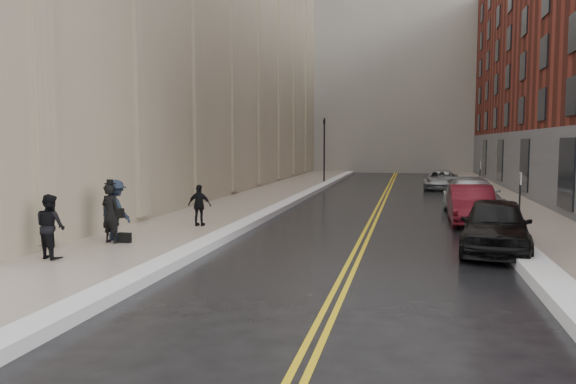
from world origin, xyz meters
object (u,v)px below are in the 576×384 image
at_px(car_silver_far, 441,180).
at_px(pedestrian_a, 50,226).
at_px(car_maroon, 471,205).
at_px(pedestrian_b, 115,210).
at_px(pedestrian_c, 200,205).
at_px(pedestrian_main, 111,213).
at_px(car_black, 495,226).
at_px(car_silver_near, 472,196).

bearing_deg(car_silver_far, pedestrian_a, -106.40).
bearing_deg(car_maroon, pedestrian_b, -146.60).
xyz_separation_m(car_maroon, pedestrian_c, (-10.20, -3.88, 0.15)).
bearing_deg(pedestrian_c, car_silver_far, -113.51).
bearing_deg(pedestrian_main, car_silver_far, -101.00).
height_order(pedestrian_main, pedestrian_b, pedestrian_b).
bearing_deg(car_black, pedestrian_b, -166.26).
height_order(car_silver_near, pedestrian_b, pedestrian_b).
xyz_separation_m(pedestrian_main, pedestrian_b, (-0.08, 0.43, 0.05)).
bearing_deg(car_maroon, car_silver_near, 84.65).
bearing_deg(car_silver_far, car_black, -82.51).
bearing_deg(car_black, car_maroon, 98.28).
height_order(car_maroon, pedestrian_c, pedestrian_c).
xyz_separation_m(pedestrian_a, pedestrian_b, (0.29, 2.93, 0.10)).
bearing_deg(pedestrian_a, pedestrian_b, -71.34).
height_order(car_silver_near, pedestrian_main, pedestrian_main).
distance_m(pedestrian_main, pedestrian_a, 2.53).
bearing_deg(car_silver_far, car_maroon, -82.45).
xyz_separation_m(car_black, car_silver_near, (0.28, 9.37, -0.01)).
distance_m(car_black, pedestrian_c, 10.53).
xyz_separation_m(pedestrian_main, pedestrian_a, (-0.37, -2.50, -0.05)).
xyz_separation_m(car_maroon, pedestrian_main, (-11.60, -7.86, 0.30)).
height_order(pedestrian_main, pedestrian_a, pedestrian_main).
relative_size(car_black, car_silver_far, 1.02).
bearing_deg(car_silver_near, pedestrian_a, -135.05).
xyz_separation_m(car_black, car_silver_far, (-0.35, 23.32, -0.16)).
bearing_deg(car_maroon, pedestrian_main, -144.94).
bearing_deg(car_silver_near, car_maroon, -99.08).
relative_size(car_silver_far, pedestrian_b, 2.41).
distance_m(car_maroon, pedestrian_b, 13.85).
bearing_deg(car_black, car_silver_far, 98.46).
bearing_deg(car_silver_far, pedestrian_main, -107.73).
xyz_separation_m(car_maroon, pedestrian_b, (-11.68, -7.44, 0.35)).
height_order(car_silver_near, pedestrian_a, pedestrian_a).
height_order(car_maroon, pedestrian_a, pedestrian_a).
distance_m(car_maroon, car_silver_far, 17.15).
bearing_deg(pedestrian_main, pedestrian_a, 94.97).
bearing_deg(pedestrian_a, car_silver_far, -88.79).
bearing_deg(pedestrian_b, car_silver_near, -115.13).
bearing_deg(car_silver_near, pedestrian_b, -141.33).
distance_m(car_black, pedestrian_b, 11.83).
xyz_separation_m(car_silver_far, pedestrian_a, (-11.69, -27.51, 0.37)).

